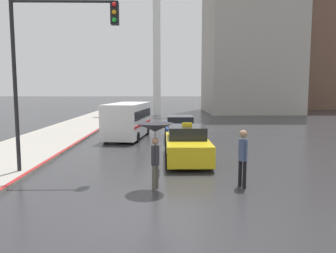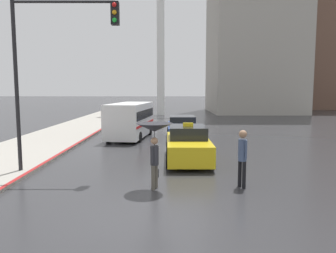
{
  "view_description": "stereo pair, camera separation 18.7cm",
  "coord_description": "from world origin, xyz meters",
  "px_view_note": "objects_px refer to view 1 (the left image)",
  "views": [
    {
      "loc": [
        0.1,
        -7.69,
        3.11
      ],
      "look_at": [
        0.35,
        7.47,
        1.4
      ],
      "focal_mm": 35.0,
      "sensor_mm": 36.0,
      "label": 1
    },
    {
      "loc": [
        0.29,
        -7.69,
        3.11
      ],
      "look_at": [
        0.35,
        7.47,
        1.4
      ],
      "focal_mm": 35.0,
      "sensor_mm": 36.0,
      "label": 2
    }
  ],
  "objects_px": {
    "monument_cross": "(157,16)",
    "sedan_red": "(180,128)",
    "ambulance_van": "(128,119)",
    "pedestrian_man": "(243,154)",
    "pedestrian_with_umbrella": "(155,134)",
    "traffic_light": "(53,51)",
    "taxi": "(187,145)"
  },
  "relations": [
    {
      "from": "ambulance_van",
      "to": "pedestrian_man",
      "type": "relative_size",
      "value": 3.13
    },
    {
      "from": "pedestrian_with_umbrella",
      "to": "traffic_light",
      "type": "relative_size",
      "value": 0.32
    },
    {
      "from": "ambulance_van",
      "to": "pedestrian_with_umbrella",
      "type": "relative_size",
      "value": 2.79
    },
    {
      "from": "ambulance_van",
      "to": "traffic_light",
      "type": "distance_m",
      "value": 9.76
    },
    {
      "from": "taxi",
      "to": "monument_cross",
      "type": "distance_m",
      "value": 28.35
    },
    {
      "from": "ambulance_van",
      "to": "pedestrian_man",
      "type": "xyz_separation_m",
      "value": [
        4.78,
        -10.83,
        -0.16
      ]
    },
    {
      "from": "taxi",
      "to": "monument_cross",
      "type": "bearing_deg",
      "value": -86.13
    },
    {
      "from": "traffic_light",
      "to": "monument_cross",
      "type": "xyz_separation_m",
      "value": [
        3.21,
        28.27,
        7.36
      ]
    },
    {
      "from": "ambulance_van",
      "to": "pedestrian_man",
      "type": "bearing_deg",
      "value": 121.42
    },
    {
      "from": "taxi",
      "to": "traffic_light",
      "type": "height_order",
      "value": "traffic_light"
    },
    {
      "from": "taxi",
      "to": "ambulance_van",
      "type": "relative_size",
      "value": 0.79
    },
    {
      "from": "ambulance_van",
      "to": "monument_cross",
      "type": "height_order",
      "value": "monument_cross"
    },
    {
      "from": "traffic_light",
      "to": "pedestrian_with_umbrella",
      "type": "bearing_deg",
      "value": -27.47
    },
    {
      "from": "sedan_red",
      "to": "monument_cross",
      "type": "relative_size",
      "value": 0.22
    },
    {
      "from": "sedan_red",
      "to": "pedestrian_with_umbrella",
      "type": "xyz_separation_m",
      "value": [
        -1.32,
        -10.48,
        1.07
      ]
    },
    {
      "from": "monument_cross",
      "to": "sedan_red",
      "type": "bearing_deg",
      "value": -84.82
    },
    {
      "from": "ambulance_van",
      "to": "pedestrian_with_umbrella",
      "type": "distance_m",
      "value": 11.16
    },
    {
      "from": "taxi",
      "to": "traffic_light",
      "type": "bearing_deg",
      "value": 24.45
    },
    {
      "from": "ambulance_van",
      "to": "pedestrian_with_umbrella",
      "type": "height_order",
      "value": "ambulance_van"
    },
    {
      "from": "pedestrian_with_umbrella",
      "to": "ambulance_van",
      "type": "bearing_deg",
      "value": 31.89
    },
    {
      "from": "pedestrian_man",
      "to": "traffic_light",
      "type": "relative_size",
      "value": 0.28
    },
    {
      "from": "sedan_red",
      "to": "ambulance_van",
      "type": "distance_m",
      "value": 3.41
    },
    {
      "from": "taxi",
      "to": "ambulance_van",
      "type": "bearing_deg",
      "value": -64.12
    },
    {
      "from": "pedestrian_with_umbrella",
      "to": "traffic_light",
      "type": "xyz_separation_m",
      "value": [
        -3.67,
        1.91,
        2.74
      ]
    },
    {
      "from": "sedan_red",
      "to": "monument_cross",
      "type": "height_order",
      "value": "monument_cross"
    },
    {
      "from": "sedan_red",
      "to": "ambulance_van",
      "type": "height_order",
      "value": "ambulance_van"
    },
    {
      "from": "monument_cross",
      "to": "ambulance_van",
      "type": "bearing_deg",
      "value": -94.58
    },
    {
      "from": "taxi",
      "to": "pedestrian_with_umbrella",
      "type": "bearing_deg",
      "value": 72.71
    },
    {
      "from": "sedan_red",
      "to": "monument_cross",
      "type": "distance_m",
      "value": 22.72
    },
    {
      "from": "pedestrian_with_umbrella",
      "to": "monument_cross",
      "type": "xyz_separation_m",
      "value": [
        -0.46,
        30.17,
        10.1
      ]
    },
    {
      "from": "sedan_red",
      "to": "traffic_light",
      "type": "xyz_separation_m",
      "value": [
        -4.99,
        -8.57,
        3.82
      ]
    },
    {
      "from": "pedestrian_man",
      "to": "sedan_red",
      "type": "bearing_deg",
      "value": 163.6
    }
  ]
}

